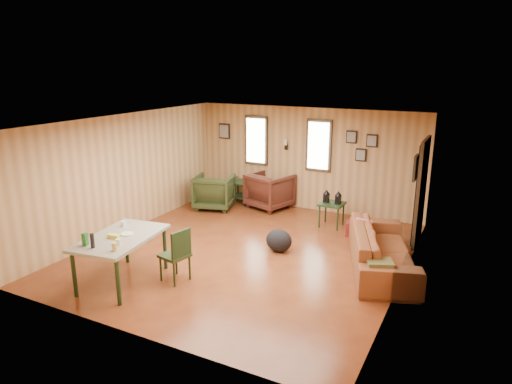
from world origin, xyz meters
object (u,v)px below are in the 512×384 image
at_px(sofa, 383,242).
at_px(recliner_brown, 270,189).
at_px(recliner_green, 214,190).
at_px(dining_table, 120,241).
at_px(end_table, 241,188).
at_px(side_table, 332,202).

bearing_deg(sofa, recliner_brown, 35.74).
bearing_deg(recliner_green, dining_table, 84.49).
distance_m(end_table, dining_table, 4.65).
height_order(recliner_green, dining_table, dining_table).
bearing_deg(side_table, end_table, 166.25).
bearing_deg(recliner_brown, dining_table, 102.81).
height_order(recliner_brown, recliner_green, recliner_brown).
distance_m(recliner_brown, side_table, 1.82).
height_order(end_table, dining_table, dining_table).
bearing_deg(recliner_green, recliner_brown, -168.27).
distance_m(recliner_brown, recliner_green, 1.33).
height_order(sofa, dining_table, dining_table).
height_order(recliner_brown, side_table, recliner_brown).
bearing_deg(side_table, dining_table, -118.01).
bearing_deg(sofa, dining_table, 104.78).
height_order(sofa, end_table, sofa).
relative_size(sofa, recliner_brown, 2.56).
relative_size(recliner_brown, side_table, 1.18).
bearing_deg(dining_table, side_table, 54.24).
xyz_separation_m(sofa, recliner_brown, (-3.13, 2.21, 0.00)).
relative_size(recliner_green, side_table, 1.12).
xyz_separation_m(sofa, recliner_green, (-4.30, 1.58, -0.02)).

